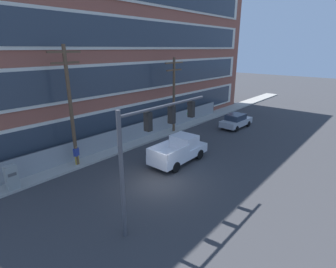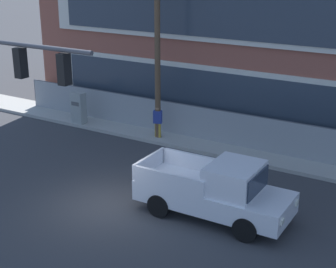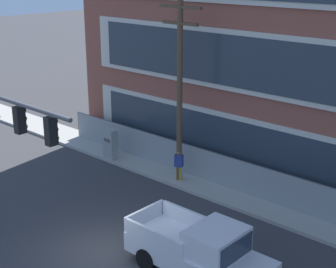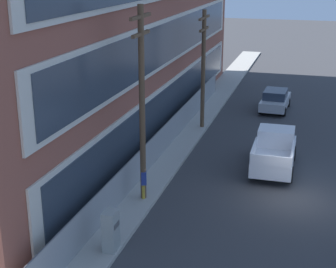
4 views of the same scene
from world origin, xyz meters
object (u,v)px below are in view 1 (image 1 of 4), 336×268
Objects in this scene: traffic_signal_mast at (153,136)px; sedan_silver at (236,121)px; pickup_truck_white at (180,150)px; utility_pole_midblock at (174,92)px; utility_pole_near_corner at (70,103)px; pedestrian_near_cabinet at (76,154)px; electrical_cabinet at (12,179)px.

traffic_signal_mast is 1.43× the size of sedan_silver.
pickup_truck_white is 0.68× the size of utility_pole_midblock.
sedan_silver is at bearing -14.50° from utility_pole_near_corner.
utility_pole_midblock is at bearing 144.50° from sedan_silver.
sedan_silver is 0.50× the size of utility_pole_near_corner.
pickup_truck_white reaches higher than pedestrian_near_cabinet.
electrical_cabinet is at bearing -176.45° from utility_pole_near_corner.
traffic_signal_mast is 9.95m from electrical_cabinet.
utility_pole_near_corner is at bearing 165.50° from sedan_silver.
utility_pole_near_corner is at bearing 178.82° from utility_pole_midblock.
electrical_cabinet is 1.03× the size of pedestrian_near_cabinet.
traffic_signal_mast is 3.60× the size of electrical_cabinet.
utility_pole_midblock reaches higher than traffic_signal_mast.
electrical_cabinet is (-10.29, 5.08, -0.08)m from pickup_truck_white.
electrical_cabinet is at bearing 153.73° from pickup_truck_white.
sedan_silver is 18.13m from utility_pole_near_corner.
traffic_signal_mast is 1.20× the size of pickup_truck_white.
pedestrian_near_cabinet is at bearing 85.25° from traffic_signal_mast.
sedan_silver is (17.83, 4.27, -3.71)m from traffic_signal_mast.
traffic_signal_mast is 18.71m from sedan_silver.
utility_pole_near_corner is 11.25m from utility_pole_midblock.
traffic_signal_mast is 0.71× the size of utility_pole_near_corner.
traffic_signal_mast is at bearing -166.53° from sedan_silver.
pickup_truck_white is 3.00× the size of electrical_cabinet.
pedestrian_near_cabinet is (0.00, -0.02, -3.87)m from utility_pole_near_corner.
utility_pole_midblock is 4.40× the size of electrical_cabinet.
electrical_cabinet is (-4.59, -0.28, -3.97)m from utility_pole_near_corner.
pickup_truck_white is 7.81m from pedestrian_near_cabinet.
utility_pole_near_corner is at bearing 136.73° from pickup_truck_white.
electrical_cabinet is at bearing -176.74° from pedestrian_near_cabinet.
utility_pole_near_corner is 5.04× the size of electrical_cabinet.
sedan_silver is at bearing -14.43° from pedestrian_near_cabinet.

